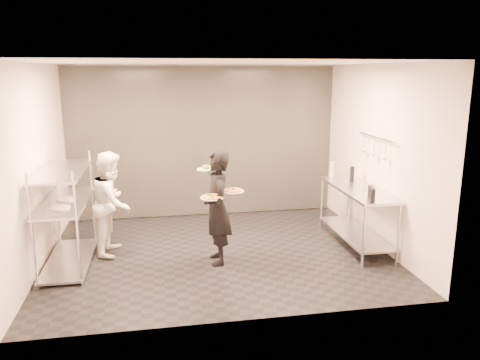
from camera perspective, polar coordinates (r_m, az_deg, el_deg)
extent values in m
cube|color=black|center=(7.17, -2.61, -8.85)|extent=(5.00, 4.00, 0.00)
cube|color=white|center=(6.65, -2.86, 14.13)|extent=(5.00, 4.00, 0.00)
cube|color=silver|center=(8.73, -4.45, 4.65)|extent=(5.00, 0.00, 2.80)
cube|color=silver|center=(4.84, 0.37, -2.21)|extent=(5.00, 0.00, 2.80)
cube|color=silver|center=(6.91, -23.74, 1.32)|extent=(0.00, 4.00, 2.80)
cube|color=silver|center=(7.51, 16.57, 2.75)|extent=(0.00, 4.00, 2.80)
cube|color=white|center=(8.70, -4.43, 4.62)|extent=(4.90, 0.04, 2.74)
cylinder|color=silver|center=(6.33, -24.06, -5.82)|extent=(0.04, 0.04, 1.50)
cylinder|color=silver|center=(7.77, -21.45, -2.20)|extent=(0.04, 0.04, 1.50)
cylinder|color=silver|center=(6.22, -19.21, -5.73)|extent=(0.04, 0.04, 1.50)
cylinder|color=silver|center=(7.68, -17.50, -2.06)|extent=(0.04, 0.04, 1.50)
cube|color=#ADB3B8|center=(7.22, -20.01, -9.10)|extent=(0.60, 1.60, 0.03)
cube|color=#ADB3B8|center=(6.95, -20.56, -2.58)|extent=(0.60, 1.60, 0.03)
cube|color=#ADB3B8|center=(6.85, -20.86, 1.05)|extent=(0.60, 1.60, 0.03)
cylinder|color=white|center=(6.61, -21.10, -3.18)|extent=(0.26, 0.26, 0.01)
cylinder|color=white|center=(7.04, -20.44, -2.17)|extent=(0.26, 0.26, 0.01)
cylinder|color=silver|center=(6.75, 14.86, -6.64)|extent=(0.04, 0.04, 0.90)
cylinder|color=silver|center=(8.26, 9.88, -2.74)|extent=(0.04, 0.04, 0.90)
cylinder|color=silver|center=(6.98, 18.76, -6.25)|extent=(0.04, 0.04, 0.90)
cylinder|color=silver|center=(8.45, 13.20, -2.54)|extent=(0.04, 0.04, 0.90)
cube|color=#ADB3B8|center=(7.68, 13.82, -6.28)|extent=(0.57, 1.71, 0.03)
cube|color=#ADB3B8|center=(7.47, 14.12, -1.07)|extent=(0.60, 1.80, 0.04)
cylinder|color=silver|center=(7.44, 16.30, 5.02)|extent=(0.02, 1.20, 0.02)
cylinder|color=silver|center=(7.14, 17.33, 3.57)|extent=(0.01, 0.01, 0.22)
sphere|color=silver|center=(7.16, 17.26, 2.55)|extent=(0.07, 0.07, 0.07)
cylinder|color=silver|center=(7.45, 16.10, 4.03)|extent=(0.01, 0.01, 0.22)
sphere|color=silver|center=(7.47, 16.04, 3.04)|extent=(0.07, 0.07, 0.07)
cylinder|color=silver|center=(7.76, 14.97, 4.45)|extent=(0.01, 0.01, 0.22)
sphere|color=silver|center=(7.78, 14.91, 3.50)|extent=(0.07, 0.07, 0.07)
imported|color=black|center=(6.58, -2.77, -3.41)|extent=(0.40, 0.60, 1.62)
imported|color=white|center=(7.22, -15.33, -2.69)|extent=(0.69, 0.83, 1.54)
cylinder|color=white|center=(6.30, -3.45, -2.15)|extent=(0.32, 0.32, 0.01)
cylinder|color=#B67F41|center=(6.30, -3.45, -2.05)|extent=(0.28, 0.28, 0.02)
cylinder|color=#BA3818|center=(6.29, -3.46, -1.96)|extent=(0.25, 0.25, 0.01)
sphere|color=#165D15|center=(6.29, -3.46, -1.89)|extent=(0.04, 0.04, 0.04)
cylinder|color=white|center=(6.37, -0.79, -1.37)|extent=(0.28, 0.28, 0.01)
cylinder|color=#B67F41|center=(6.37, -0.79, -1.27)|extent=(0.25, 0.25, 0.02)
cylinder|color=#BA3818|center=(6.37, -0.79, -1.18)|extent=(0.22, 0.22, 0.01)
sphere|color=#165D15|center=(6.37, -0.79, -1.11)|extent=(0.04, 0.04, 0.04)
cylinder|color=white|center=(6.70, -4.13, 1.32)|extent=(0.27, 0.27, 0.01)
ellipsoid|color=#305F17|center=(6.69, -4.13, 1.61)|extent=(0.13, 0.13, 0.07)
cube|color=black|center=(6.77, 15.72, -1.63)|extent=(0.12, 0.27, 0.19)
cylinder|color=#909E92|center=(8.11, 11.15, 1.30)|extent=(0.07, 0.07, 0.26)
cylinder|color=#909E92|center=(7.61, 14.93, 0.01)|extent=(0.06, 0.06, 0.19)
cylinder|color=black|center=(7.87, 13.50, 0.73)|extent=(0.07, 0.07, 0.24)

